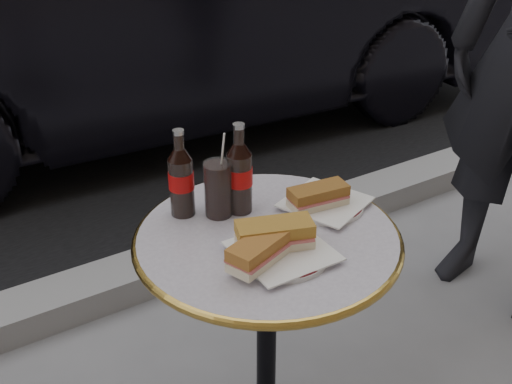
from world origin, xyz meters
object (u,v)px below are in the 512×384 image
bistro_table (266,354)px  cola_glass (218,189)px  plate_left (282,254)px  cola_bottle_left (181,173)px  parked_car (160,6)px  cola_bottle_right (239,168)px  plate_right (325,204)px

bistro_table → cola_glass: cola_glass is taller
bistro_table → plate_left: bearing=-102.5°
bistro_table → cola_bottle_left: (-0.12, 0.19, 0.48)m
plate_left → parked_car: size_ratio=0.05×
cola_bottle_right → plate_left: bearing=-95.7°
cola_glass → parked_car: size_ratio=0.03×
cola_glass → plate_left: bearing=-82.2°
plate_left → plate_right: bearing=30.1°
bistro_table → cola_glass: bearing=110.3°
cola_bottle_left → plate_left: bearing=-69.8°
plate_right → cola_bottle_right: size_ratio=0.84×
cola_bottle_right → cola_glass: size_ratio=1.64×
plate_right → bistro_table: bearing=-170.6°
plate_right → cola_bottle_left: cola_bottle_left is taller
plate_left → parked_car: bearing=71.3°
cola_bottle_right → cola_bottle_left: bearing=154.2°
parked_car → plate_left: bearing=165.0°
bistro_table → cola_bottle_right: bearing=89.1°
cola_bottle_left → cola_bottle_right: size_ratio=0.96×
plate_right → parked_car: (0.61, 2.31, -0.04)m
plate_left → plate_right: same height
cola_bottle_left → cola_bottle_right: cola_bottle_right is taller
bistro_table → parked_car: (0.80, 2.34, 0.33)m
cola_bottle_left → parked_car: bearing=66.8°
bistro_table → plate_right: (0.19, 0.03, 0.37)m
plate_left → cola_bottle_left: (-0.10, 0.28, 0.10)m
bistro_table → plate_right: bearing=9.4°
bistro_table → cola_bottle_right: 0.50m
plate_left → cola_bottle_left: 0.31m
bistro_table → cola_bottle_left: 0.53m
bistro_table → plate_left: 0.38m
bistro_table → parked_car: parked_car is taller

